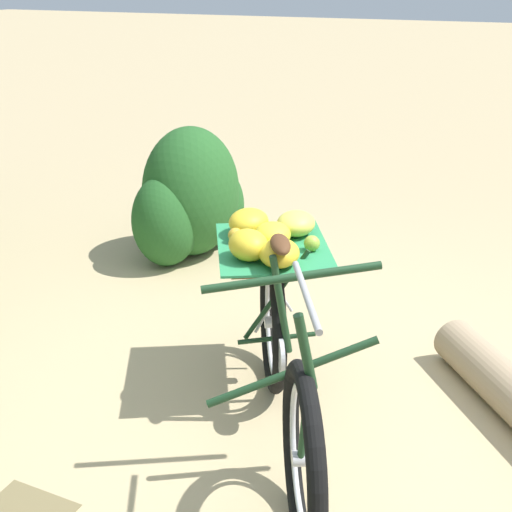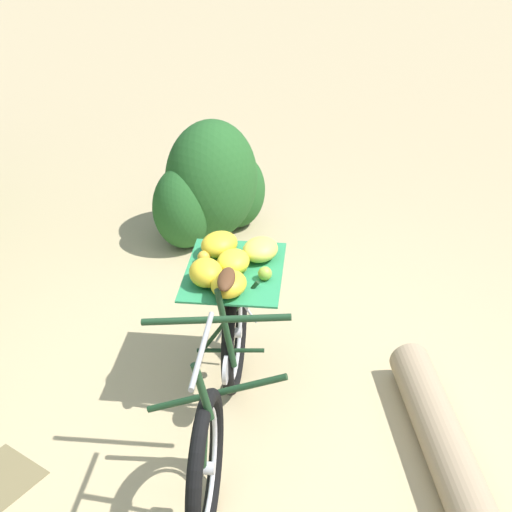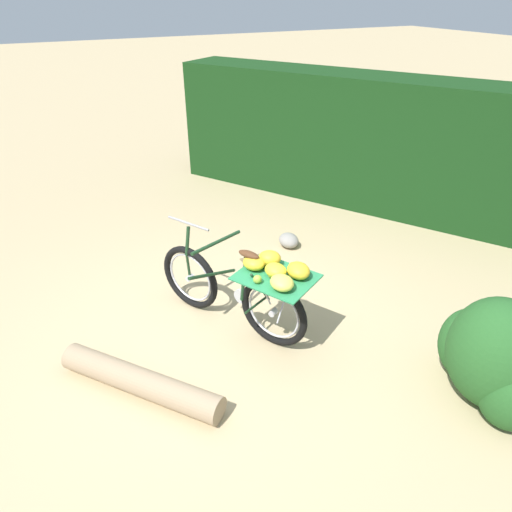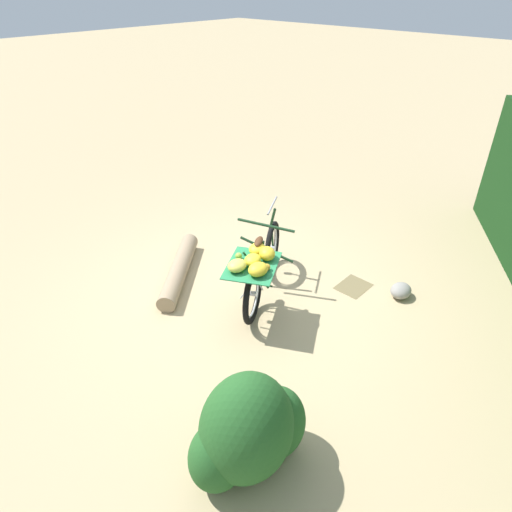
# 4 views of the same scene
# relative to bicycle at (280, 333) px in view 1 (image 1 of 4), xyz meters

# --- Properties ---
(ground_plane) EXTENTS (60.00, 60.00, 0.00)m
(ground_plane) POSITION_rel_bicycle_xyz_m (0.10, -0.18, -0.51)
(ground_plane) COLOR tan
(bicycle) EXTENTS (1.70, 1.13, 1.03)m
(bicycle) POSITION_rel_bicycle_xyz_m (0.00, 0.00, 0.00)
(bicycle) COLOR black
(bicycle) RESTS_ON ground_plane
(shrub_cluster) EXTENTS (1.04, 0.71, 0.99)m
(shrub_cluster) POSITION_rel_bicycle_xyz_m (1.72, 1.44, -0.08)
(shrub_cluster) COLOR #235623
(shrub_cluster) RESTS_ON ground_plane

